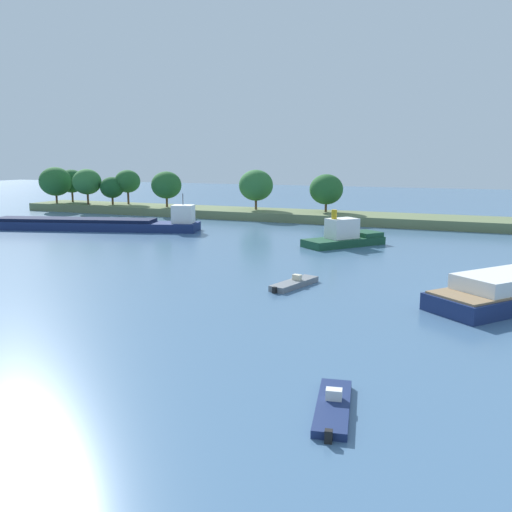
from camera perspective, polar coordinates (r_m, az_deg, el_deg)
treeline_island at (r=106.68m, az=-6.74°, el=6.20°), size 97.89×11.24×9.39m
small_motorboat at (r=47.43m, az=4.15°, el=-2.97°), size 2.97×6.14×1.01m
cargo_barge at (r=88.74m, az=-17.65°, el=3.34°), size 37.09×14.81×5.93m
tugboat at (r=70.24m, az=9.58°, el=2.10°), size 9.92×11.14×4.81m
fishing_skiff at (r=25.20m, az=8.32°, el=-15.78°), size 2.46×5.71×0.87m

